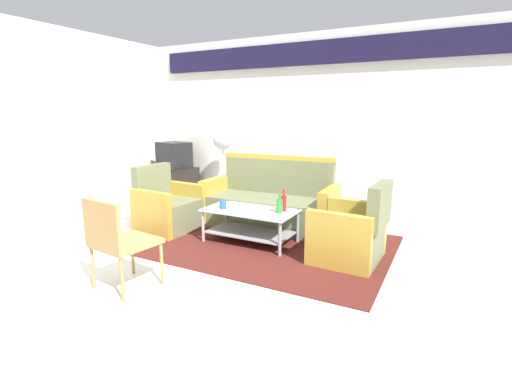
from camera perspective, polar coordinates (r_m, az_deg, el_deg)
ground_plane at (r=4.00m, az=-7.20°, el=-10.91°), size 14.00×14.00×0.00m
wall_back at (r=6.42m, az=8.56°, el=11.18°), size 6.52×0.19×2.80m
wall_left at (r=6.14m, az=-34.28°, el=8.53°), size 0.12×6.20×2.80m
rug at (r=4.65m, az=-0.72°, el=-7.42°), size 3.26×2.08×0.01m
couch at (r=5.14m, az=2.13°, el=-1.93°), size 1.82×0.79×0.96m
armchair_left at (r=5.17m, az=-13.20°, el=-2.48°), size 0.74×0.80×0.85m
armchair_right at (r=4.12m, az=14.20°, el=-6.26°), size 0.72×0.78×0.85m
coffee_table at (r=4.54m, az=-0.88°, el=-4.40°), size 1.10×0.60×0.40m
bottle_red at (r=4.43m, az=4.18°, el=-1.63°), size 0.07×0.07×0.27m
bottle_green at (r=4.35m, az=3.58°, el=-2.06°), size 0.07×0.07×0.23m
cup at (r=4.56m, az=-5.03°, el=-1.91°), size 0.08×0.08×0.10m
tv_stand at (r=7.39m, az=-12.14°, el=1.65°), size 0.80×0.50×0.52m
television at (r=7.32m, az=-12.29°, el=5.51°), size 0.70×0.59×0.48m
pedestal_fan at (r=6.69m, az=-5.00°, el=7.33°), size 0.36×0.36×1.27m
wicker_chair at (r=3.48m, az=-20.38°, el=-6.45°), size 0.53×0.53×0.84m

